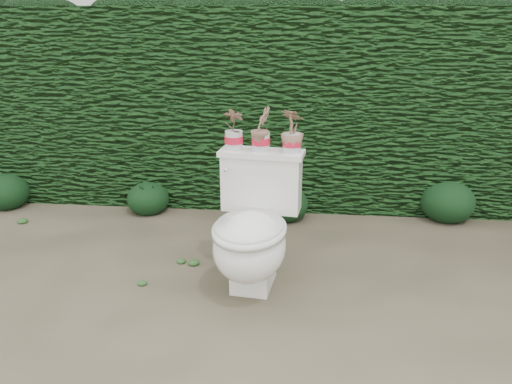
# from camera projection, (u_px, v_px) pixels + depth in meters

# --- Properties ---
(ground) EXTENTS (60.00, 60.00, 0.00)m
(ground) POSITION_uv_depth(u_px,v_px,m) (285.00, 279.00, 3.07)
(ground) COLOR #696048
(ground) RESTS_ON ground
(hedge) EXTENTS (8.00, 1.00, 1.60)m
(hedge) POSITION_uv_depth(u_px,v_px,m) (295.00, 105.00, 4.30)
(hedge) COLOR #1D4B19
(hedge) RESTS_ON ground
(toilet) EXTENTS (0.53, 0.73, 0.78)m
(toilet) POSITION_uv_depth(u_px,v_px,m) (253.00, 232.00, 2.86)
(toilet) COLOR white
(toilet) RESTS_ON ground
(potted_plant_left) EXTENTS (0.14, 0.11, 0.23)m
(potted_plant_left) POSITION_uv_depth(u_px,v_px,m) (234.00, 130.00, 2.94)
(potted_plant_left) COLOR #408027
(potted_plant_left) RESTS_ON toilet
(potted_plant_center) EXTENTS (0.14, 0.16, 0.24)m
(potted_plant_center) POSITION_uv_depth(u_px,v_px,m) (261.00, 130.00, 2.91)
(potted_plant_center) COLOR #408027
(potted_plant_center) RESTS_ON toilet
(potted_plant_right) EXTENTS (0.18, 0.18, 0.24)m
(potted_plant_right) POSITION_uv_depth(u_px,v_px,m) (292.00, 132.00, 2.87)
(potted_plant_right) COLOR #408027
(potted_plant_right) RESTS_ON toilet
(liriope_clump_0) EXTENTS (0.38, 0.38, 0.31)m
(liriope_clump_0) POSITION_uv_depth(u_px,v_px,m) (5.00, 189.00, 4.19)
(liriope_clump_0) COLOR black
(liriope_clump_0) RESTS_ON ground
(liriope_clump_1) EXTENTS (0.34, 0.34, 0.27)m
(liriope_clump_1) POSITION_uv_depth(u_px,v_px,m) (148.00, 196.00, 4.09)
(liriope_clump_1) COLOR black
(liriope_clump_1) RESTS_ON ground
(liriope_clump_2) EXTENTS (0.36, 0.36, 0.29)m
(liriope_clump_2) POSITION_uv_depth(u_px,v_px,m) (285.00, 201.00, 3.95)
(liriope_clump_2) COLOR black
(liriope_clump_2) RESTS_ON ground
(liriope_clump_3) EXTENTS (0.42, 0.42, 0.34)m
(liriope_clump_3) POSITION_uv_depth(u_px,v_px,m) (448.00, 198.00, 3.93)
(liriope_clump_3) COLOR black
(liriope_clump_3) RESTS_ON ground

